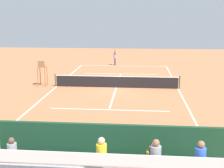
{
  "coord_description": "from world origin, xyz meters",
  "views": [
    {
      "loc": [
        -1.81,
        24.17,
        5.78
      ],
      "look_at": [
        0.0,
        4.0,
        1.2
      ],
      "focal_mm": 48.67,
      "sensor_mm": 36.0,
      "label": 1
    }
  ],
  "objects_px": {
    "tennis_net": "(116,82)",
    "tennis_player": "(115,57)",
    "courtside_bench": "(178,155)",
    "equipment_bag": "(121,163)",
    "umpire_chair": "(42,71)",
    "tennis_racket": "(112,64)",
    "tennis_ball_near": "(121,68)"
  },
  "relations": [
    {
      "from": "tennis_racket",
      "to": "tennis_ball_near",
      "type": "relative_size",
      "value": 8.43
    },
    {
      "from": "tennis_racket",
      "to": "tennis_ball_near",
      "type": "height_order",
      "value": "tennis_ball_near"
    },
    {
      "from": "umpire_chair",
      "to": "tennis_ball_near",
      "type": "distance_m",
      "value": 11.43
    },
    {
      "from": "umpire_chair",
      "to": "courtside_bench",
      "type": "xyz_separation_m",
      "value": [
        -9.57,
        13.3,
        -0.76
      ]
    },
    {
      "from": "courtside_bench",
      "to": "equipment_bag",
      "type": "xyz_separation_m",
      "value": [
        2.19,
        0.13,
        -0.38
      ]
    },
    {
      "from": "tennis_net",
      "to": "tennis_racket",
      "type": "height_order",
      "value": "tennis_net"
    },
    {
      "from": "tennis_player",
      "to": "tennis_racket",
      "type": "height_order",
      "value": "tennis_player"
    },
    {
      "from": "courtside_bench",
      "to": "tennis_ball_near",
      "type": "xyz_separation_m",
      "value": [
        3.56,
        -22.94,
        -0.53
      ]
    },
    {
      "from": "tennis_racket",
      "to": "tennis_net",
      "type": "bearing_deg",
      "value": 96.57
    },
    {
      "from": "courtside_bench",
      "to": "equipment_bag",
      "type": "distance_m",
      "value": 2.22
    },
    {
      "from": "equipment_bag",
      "to": "tennis_racket",
      "type": "relative_size",
      "value": 1.62
    },
    {
      "from": "tennis_net",
      "to": "tennis_racket",
      "type": "bearing_deg",
      "value": -83.43
    },
    {
      "from": "umpire_chair",
      "to": "equipment_bag",
      "type": "height_order",
      "value": "umpire_chair"
    },
    {
      "from": "tennis_net",
      "to": "equipment_bag",
      "type": "distance_m",
      "value": 13.46
    },
    {
      "from": "tennis_racket",
      "to": "tennis_ball_near",
      "type": "xyz_separation_m",
      "value": [
        -1.2,
        2.4,
        0.02
      ]
    },
    {
      "from": "tennis_ball_near",
      "to": "tennis_racket",
      "type": "bearing_deg",
      "value": -63.5
    },
    {
      "from": "tennis_net",
      "to": "tennis_ball_near",
      "type": "xyz_separation_m",
      "value": [
        0.19,
        -9.66,
        -0.47
      ]
    },
    {
      "from": "tennis_net",
      "to": "tennis_player",
      "type": "height_order",
      "value": "tennis_player"
    },
    {
      "from": "tennis_racket",
      "to": "tennis_ball_near",
      "type": "bearing_deg",
      "value": 116.5
    },
    {
      "from": "tennis_net",
      "to": "courtside_bench",
      "type": "bearing_deg",
      "value": 104.25
    },
    {
      "from": "equipment_bag",
      "to": "tennis_racket",
      "type": "bearing_deg",
      "value": -84.23
    },
    {
      "from": "umpire_chair",
      "to": "tennis_racket",
      "type": "height_order",
      "value": "umpire_chair"
    },
    {
      "from": "tennis_net",
      "to": "equipment_bag",
      "type": "relative_size",
      "value": 11.44
    },
    {
      "from": "tennis_racket",
      "to": "tennis_ball_near",
      "type": "distance_m",
      "value": 2.69
    },
    {
      "from": "tennis_net",
      "to": "umpire_chair",
      "type": "bearing_deg",
      "value": -0.22
    },
    {
      "from": "umpire_chair",
      "to": "tennis_racket",
      "type": "distance_m",
      "value": 13.03
    },
    {
      "from": "umpire_chair",
      "to": "tennis_player",
      "type": "xyz_separation_m",
      "value": [
        -5.17,
        -11.39,
        -0.3
      ]
    },
    {
      "from": "tennis_player",
      "to": "equipment_bag",
      "type": "bearing_deg",
      "value": 95.1
    },
    {
      "from": "equipment_bag",
      "to": "courtside_bench",
      "type": "bearing_deg",
      "value": -176.64
    },
    {
      "from": "tennis_ball_near",
      "to": "umpire_chair",
      "type": "bearing_deg",
      "value": 58.06
    },
    {
      "from": "tennis_player",
      "to": "tennis_ball_near",
      "type": "bearing_deg",
      "value": 115.61
    },
    {
      "from": "equipment_bag",
      "to": "tennis_net",
      "type": "bearing_deg",
      "value": -84.95
    }
  ]
}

